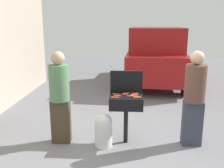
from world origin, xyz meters
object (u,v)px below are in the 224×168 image
at_px(bbq_grill, 126,104).
at_px(hot_dog_4, 125,94).
at_px(hot_dog_2, 126,93).
at_px(hot_dog_5, 135,94).
at_px(hot_dog_7, 116,94).
at_px(hot_dog_10, 117,96).
at_px(hot_dog_9, 134,96).
at_px(hot_dog_6, 131,96).
at_px(parked_minivan, 155,55).
at_px(person_right, 194,96).
at_px(hot_dog_8, 137,98).
at_px(person_left, 60,95).
at_px(propane_tank, 103,129).
at_px(hot_dog_0, 115,97).
at_px(hot_dog_3, 134,95).
at_px(hot_dog_1, 137,97).

bearing_deg(bbq_grill, hot_dog_4, 114.30).
distance_m(hot_dog_2, hot_dog_5, 0.16).
xyz_separation_m(hot_dog_5, hot_dog_7, (-0.35, -0.07, 0.00)).
bearing_deg(hot_dog_4, hot_dog_10, -137.29).
bearing_deg(hot_dog_9, hot_dog_6, -145.13).
bearing_deg(parked_minivan, person_right, 95.94).
xyz_separation_m(hot_dog_8, person_left, (-1.39, 0.07, 0.01)).
height_order(propane_tank, person_right, person_right).
bearing_deg(hot_dog_0, hot_dog_4, 51.91).
distance_m(hot_dog_4, hot_dog_8, 0.30).
bearing_deg(person_left, hot_dog_3, -3.54).
distance_m(bbq_grill, propane_tank, 0.62).
bearing_deg(hot_dog_2, hot_dog_10, -131.29).
bearing_deg(parked_minivan, hot_dog_5, 83.55).
xyz_separation_m(hot_dog_1, hot_dog_9, (-0.05, 0.08, 0.00)).
distance_m(hot_dog_2, propane_tank, 0.78).
height_order(hot_dog_1, hot_dog_2, same).
bearing_deg(person_left, person_right, -6.65).
relative_size(hot_dog_5, propane_tank, 0.21).
distance_m(hot_dog_1, hot_dog_3, 0.13).
height_order(hot_dog_0, person_right, person_right).
bearing_deg(hot_dog_2, person_right, -7.19).
height_order(hot_dog_0, propane_tank, hot_dog_0).
bearing_deg(hot_dog_2, hot_dog_3, -33.36).
xyz_separation_m(propane_tank, person_left, (-0.80, 0.11, 0.61)).
bearing_deg(hot_dog_2, parked_minivan, 77.79).
bearing_deg(person_left, hot_dog_6, -6.88).
relative_size(hot_dog_4, hot_dog_9, 1.00).
bearing_deg(hot_dog_10, hot_dog_5, 29.30).
distance_m(hot_dog_3, propane_tank, 0.83).
relative_size(hot_dog_0, parked_minivan, 0.03).
bearing_deg(hot_dog_0, propane_tank, -173.75).
xyz_separation_m(person_left, parked_minivan, (2.22, 4.89, 0.10)).
bearing_deg(hot_dog_0, hot_dog_3, 27.96).
distance_m(hot_dog_1, hot_dog_4, 0.27).
height_order(hot_dog_4, propane_tank, hot_dog_4).
bearing_deg(parked_minivan, hot_dog_2, 81.63).
bearing_deg(hot_dog_5, hot_dog_7, -168.22).
relative_size(hot_dog_5, person_left, 0.08).
xyz_separation_m(hot_dog_2, propane_tank, (-0.40, -0.30, -0.59)).
relative_size(hot_dog_3, hot_dog_9, 1.00).
relative_size(bbq_grill, hot_dog_8, 6.94).
xyz_separation_m(hot_dog_1, hot_dog_10, (-0.35, 0.03, 0.00)).
distance_m(hot_dog_0, propane_tank, 0.63).
distance_m(hot_dog_2, hot_dog_3, 0.17).
bearing_deg(hot_dog_10, hot_dog_3, 16.24).
bearing_deg(hot_dog_9, hot_dog_3, 81.92).
xyz_separation_m(bbq_grill, hot_dog_4, (-0.03, 0.07, 0.15)).
height_order(hot_dog_6, person_left, person_left).
bearing_deg(hot_dog_1, propane_tank, -172.06).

